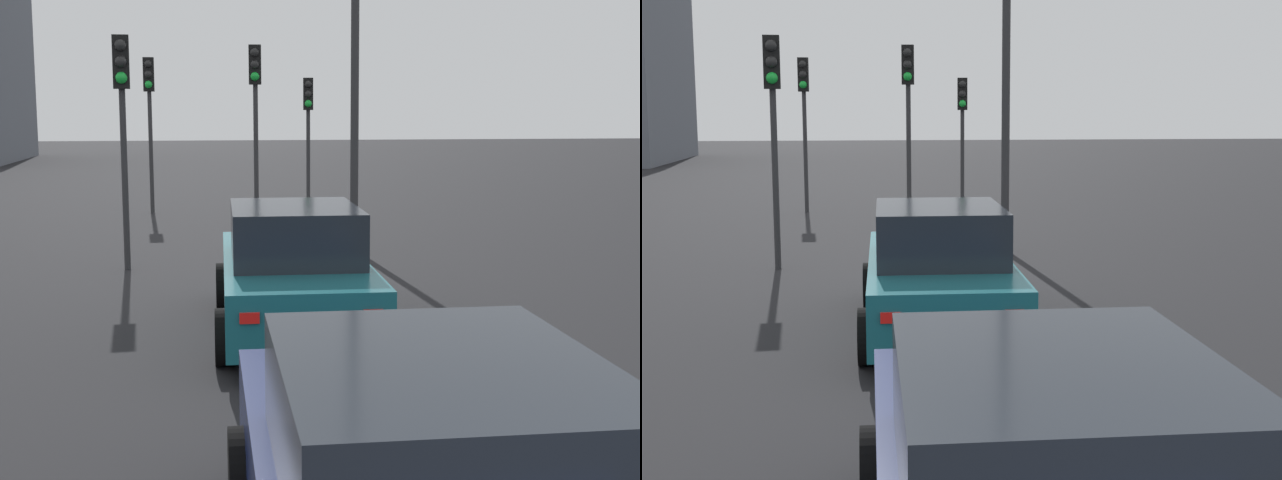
{
  "view_description": "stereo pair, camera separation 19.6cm",
  "coord_description": "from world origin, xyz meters",
  "views": [
    {
      "loc": [
        -1.16,
        1.42,
        2.79
      ],
      "look_at": [
        7.7,
        0.14,
        1.44
      ],
      "focal_mm": 48.61,
      "sensor_mm": 36.0,
      "label": 1
    },
    {
      "loc": [
        -1.18,
        1.22,
        2.79
      ],
      "look_at": [
        7.7,
        0.14,
        1.44
      ],
      "focal_mm": 48.61,
      "sensor_mm": 36.0,
      "label": 2
    }
  ],
  "objects": [
    {
      "name": "traffic_light_far_right",
      "position": [
        14.15,
        2.63,
        2.91
      ],
      "size": [
        0.32,
        0.29,
        4.05
      ],
      "rotation": [
        0.0,
        0.0,
        3.2
      ],
      "color": "#2D2D30",
      "rests_on": "ground_plane"
    },
    {
      "name": "traffic_light_near_right",
      "position": [
        22.78,
        2.61,
        3.0
      ],
      "size": [
        0.32,
        0.29,
        4.18
      ],
      "rotation": [
        0.0,
        0.0,
        3.1
      ],
      "color": "#2D2D30",
      "rests_on": "ground_plane"
    },
    {
      "name": "traffic_light_near_left",
      "position": [
        23.41,
        -1.78,
        2.66
      ],
      "size": [
        0.32,
        0.3,
        3.69
      ],
      "rotation": [
        0.0,
        0.0,
        3.03
      ],
      "color": "#2D2D30",
      "rests_on": "ground_plane"
    },
    {
      "name": "traffic_light_far_left",
      "position": [
        19.15,
        0.01,
        3.07
      ],
      "size": [
        0.32,
        0.3,
        4.27
      ],
      "rotation": [
        0.0,
        0.0,
        3.03
      ],
      "color": "#2D2D30",
      "rests_on": "ground_plane"
    },
    {
      "name": "car_teal_lead",
      "position": [
        9.47,
        0.23,
        0.78
      ],
      "size": [
        4.66,
        2.06,
        1.63
      ],
      "rotation": [
        0.0,
        0.0,
        -0.03
      ],
      "color": "#19606B",
      "rests_on": "ground_plane"
    },
    {
      "name": "street_lamp_kerbside",
      "position": [
        15.62,
        -1.68,
        4.33
      ],
      "size": [
        0.56,
        0.36,
        7.35
      ],
      "color": "#2D2D30",
      "rests_on": "ground_plane"
    }
  ]
}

